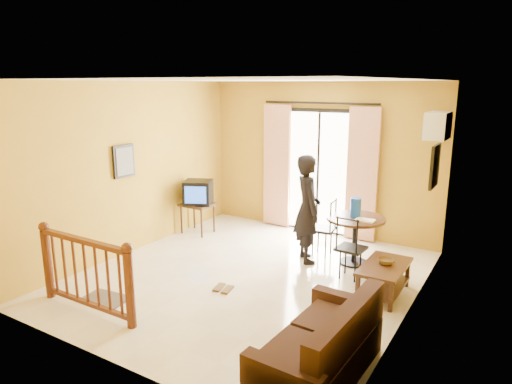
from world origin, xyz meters
The scene contains 19 objects.
ground centered at (0.00, 0.00, 0.00)m, with size 5.00×5.00×0.00m, color beige.
room_shell centered at (0.00, 0.00, 1.70)m, with size 5.00×5.00×5.00m.
balcony_door centered at (0.00, 2.43, 1.19)m, with size 2.25×0.14×2.46m.
tv_table centered at (-1.90, 1.23, 0.49)m, with size 0.57×0.47×0.57m.
television centered at (-1.87, 1.22, 0.79)m, with size 0.63×0.61×0.44m.
picture_left centered at (-2.22, -0.20, 1.55)m, with size 0.05×0.42×0.52m.
dining_table centered at (1.14, 1.30, 0.59)m, with size 0.90×0.90×0.75m.
water_jug centered at (1.13, 1.31, 0.90)m, with size 0.16×0.16×0.30m, color blue.
serving_tray centered at (1.32, 1.20, 0.76)m, with size 0.28×0.18×0.02m, color white.
dining_chairs centered at (0.92, 1.05, 0.00)m, with size 1.15×1.06×0.95m.
air_conditioner centered at (2.09, 1.95, 2.15)m, with size 0.31×0.60×0.40m.
botanical_print centered at (2.22, 1.30, 1.65)m, with size 0.05×0.50×0.60m.
coffee_table centered at (1.85, 0.45, 0.28)m, with size 0.53×0.95×0.42m.
bowl centered at (1.85, 0.49, 0.46)m, with size 0.22×0.22×0.07m, color brown.
sofa centered at (1.85, -1.61, 0.29)m, with size 0.82×1.65×0.78m.
standing_person centered at (0.45, 1.03, 0.85)m, with size 0.62×0.41×1.70m, color black.
stair_balustrade centered at (-1.15, -1.90, 0.56)m, with size 1.63×0.13×1.04m.
doormat centered at (-1.21, -1.59, 0.01)m, with size 0.60×0.40×0.02m, color #4E473E.
sandals centered at (-0.07, -0.54, 0.01)m, with size 0.29×0.27×0.03m.
Camera 1 is at (3.32, -5.25, 2.75)m, focal length 32.00 mm.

